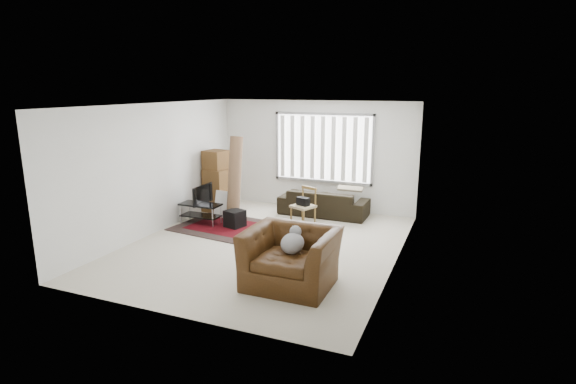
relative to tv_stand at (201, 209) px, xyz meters
name	(u,v)px	position (x,y,z in m)	size (l,w,h in m)	color
room	(277,152)	(1.98, -0.22, 1.42)	(6.00, 6.02, 2.71)	beige
persian_rug	(234,228)	(0.87, -0.05, -0.32)	(2.68, 1.95, 0.02)	black
tv_stand	(201,209)	(0.00, 0.00, 0.00)	(0.93, 0.42, 0.46)	black
tv	(200,194)	(0.00, 0.00, 0.34)	(0.75, 0.10, 0.43)	black
subwoofer	(235,218)	(0.85, 0.03, -0.13)	(0.37, 0.37, 0.37)	black
moving_boxes	(217,183)	(-0.19, 1.06, 0.37)	(0.70, 0.65, 1.51)	brown
white_flatpack	(224,205)	(0.25, 0.61, -0.02)	(0.50, 0.07, 0.63)	silver
rolled_rug	(235,180)	(0.65, 0.42, 0.64)	(0.29, 0.29, 1.94)	brown
sofa	(324,199)	(2.35, 1.72, 0.07)	(2.11, 0.91, 0.81)	black
side_chair	(304,204)	(2.17, 0.83, 0.13)	(0.58, 0.58, 0.84)	#8F815D
armchair	(291,254)	(3.08, -2.21, 0.18)	(1.37, 1.19, 1.01)	#3E220C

